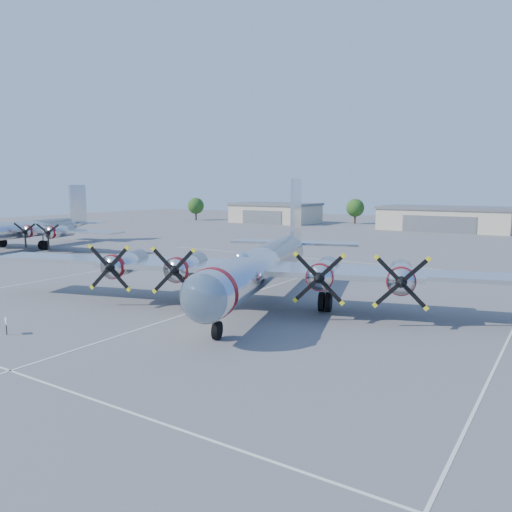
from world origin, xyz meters
The scene contains 9 objects.
ground centered at (0.00, 0.00, 0.00)m, with size 260.00×260.00×0.00m, color #5C5C5F.
parking_lines centered at (0.00, -1.75, 0.01)m, with size 60.00×50.08×0.01m.
hangar_west centered at (-45.00, 81.96, 2.71)m, with size 22.60×14.60×5.40m.
hangar_center centered at (0.00, 81.96, 2.71)m, with size 28.60×14.60×5.40m.
tree_far_west centered at (-70.00, 78.00, 4.22)m, with size 4.80×4.80×6.64m.
tree_west centered at (-25.00, 90.00, 4.22)m, with size 4.80×4.80×6.64m.
main_bomber_b29 centered at (2.68, -0.49, 0.00)m, with size 48.66×33.29×10.76m, color silver, non-canonical shape.
bomber_west centered at (-50.04, 11.64, 0.00)m, with size 38.58×27.32×10.19m, color silver, non-canonical shape.
info_placard centered at (-6.53, -18.30, 0.82)m, with size 0.58×0.27×1.16m.
Camera 1 is at (25.25, -36.49, 9.91)m, focal length 35.00 mm.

